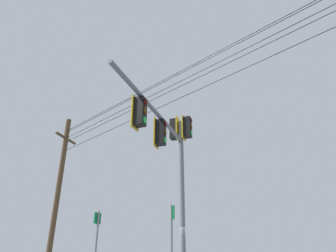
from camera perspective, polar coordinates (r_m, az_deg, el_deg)
name	(u,v)px	position (r m, az deg, el deg)	size (l,w,h in m)	color
signal_mast_assembly	(171,151)	(11.19, 0.57, -4.71)	(5.85, 1.99, 7.00)	slate
utility_pole_wooden	(58,194)	(19.33, -20.01, -11.88)	(1.93, 0.69, 9.84)	#4C3823
route_sign_primary	(95,250)	(10.41, -13.49, -21.64)	(0.30, 0.10, 2.85)	slate
route_sign_secondary	(172,245)	(8.99, 0.74, -21.49)	(0.28, 0.29, 2.85)	slate
overhead_wire_span	(196,74)	(13.42, 5.37, 9.72)	(2.39, 20.40, 2.00)	black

